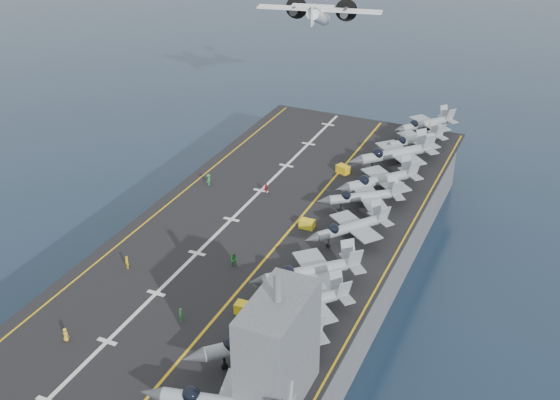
% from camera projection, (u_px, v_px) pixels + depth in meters
% --- Properties ---
extents(ground, '(500.00, 500.00, 0.00)m').
position_uv_depth(ground, '(269.00, 288.00, 105.30)').
color(ground, '#142135').
rests_on(ground, ground).
extents(hull, '(36.00, 90.00, 10.00)m').
position_uv_depth(hull, '(269.00, 260.00, 102.92)').
color(hull, '#56595E').
rests_on(hull, ground).
extents(flight_deck, '(38.00, 92.00, 0.40)m').
position_uv_depth(flight_deck, '(269.00, 229.00, 100.45)').
color(flight_deck, black).
rests_on(flight_deck, hull).
extents(foul_line, '(0.35, 90.00, 0.02)m').
position_uv_depth(foul_line, '(288.00, 232.00, 99.27)').
color(foul_line, gold).
rests_on(foul_line, flight_deck).
extents(landing_centerline, '(0.50, 90.00, 0.02)m').
position_uv_depth(landing_centerline, '(231.00, 219.00, 102.51)').
color(landing_centerline, silver).
rests_on(landing_centerline, flight_deck).
extents(deck_edge_port, '(0.25, 90.00, 0.02)m').
position_uv_depth(deck_edge_port, '(167.00, 205.00, 106.46)').
color(deck_edge_port, gold).
rests_on(deck_edge_port, flight_deck).
extents(deck_edge_stbd, '(0.25, 90.00, 0.02)m').
position_uv_depth(deck_edge_stbd, '(394.00, 257.00, 93.70)').
color(deck_edge_stbd, gold).
rests_on(deck_edge_stbd, flight_deck).
extents(island_superstructure, '(5.00, 10.00, 15.00)m').
position_uv_depth(island_superstructure, '(278.00, 339.00, 67.31)').
color(island_superstructure, '#56595E').
rests_on(island_superstructure, flight_deck).
extents(fighter_jet_1, '(18.27, 18.16, 5.37)m').
position_uv_depth(fighter_jet_1, '(263.00, 340.00, 74.58)').
color(fighter_jet_1, '#9AA0A9').
rests_on(fighter_jet_1, flight_deck).
extents(fighter_jet_2, '(15.43, 15.75, 4.60)m').
position_uv_depth(fighter_jet_2, '(303.00, 303.00, 80.99)').
color(fighter_jet_2, gray).
rests_on(fighter_jet_2, flight_deck).
extents(fighter_jet_3, '(17.22, 16.98, 5.04)m').
position_uv_depth(fighter_jet_3, '(312.00, 270.00, 86.53)').
color(fighter_jet_3, gray).
rests_on(fighter_jet_3, flight_deck).
extents(fighter_jet_4, '(14.94, 15.77, 4.57)m').
position_uv_depth(fighter_jet_4, '(351.00, 226.00, 96.32)').
color(fighter_jet_4, '#9DA5AF').
rests_on(fighter_jet_4, flight_deck).
extents(fighter_jet_5, '(15.66, 14.75, 4.53)m').
position_uv_depth(fighter_jet_5, '(364.00, 196.00, 104.24)').
color(fighter_jet_5, gray).
rests_on(fighter_jet_5, flight_deck).
extents(fighter_jet_6, '(16.67, 17.13, 4.99)m').
position_uv_depth(fighter_jet_6, '(381.00, 179.00, 108.59)').
color(fighter_jet_6, '#9DA5AD').
rests_on(fighter_jet_6, flight_deck).
extents(fighter_jet_7, '(18.41, 18.65, 5.46)m').
position_uv_depth(fighter_jet_7, '(396.00, 153.00, 116.70)').
color(fighter_jet_7, '#8F979F').
rests_on(fighter_jet_7, flight_deck).
extents(fighter_jet_8, '(14.94, 15.65, 4.54)m').
position_uv_depth(fighter_jet_8, '(415.00, 139.00, 122.67)').
color(fighter_jet_8, '#979EA8').
rests_on(fighter_jet_8, flight_deck).
extents(tow_cart_a, '(2.32, 1.60, 1.34)m').
position_uv_depth(tow_cart_a, '(245.00, 308.00, 82.71)').
color(tow_cart_a, yellow).
rests_on(tow_cart_a, flight_deck).
extents(tow_cart_b, '(2.09, 1.36, 1.25)m').
position_uv_depth(tow_cart_b, '(307.00, 224.00, 100.15)').
color(tow_cart_b, yellow).
rests_on(tow_cart_b, flight_deck).
extents(tow_cart_c, '(2.53, 2.15, 1.29)m').
position_uv_depth(tow_cart_c, '(343.00, 169.00, 115.90)').
color(tow_cart_c, '#E5B110').
rests_on(tow_cart_c, flight_deck).
extents(crew_0, '(1.05, 0.72, 1.70)m').
position_uv_depth(crew_0, '(65.00, 335.00, 78.18)').
color(crew_0, gold).
rests_on(crew_0, flight_deck).
extents(crew_1, '(1.25, 1.05, 1.76)m').
position_uv_depth(crew_1, '(127.00, 262.00, 90.96)').
color(crew_1, yellow).
rests_on(crew_1, flight_deck).
extents(crew_3, '(0.86, 1.20, 1.90)m').
position_uv_depth(crew_3, '(209.00, 180.00, 111.84)').
color(crew_3, '#25843B').
rests_on(crew_3, flight_deck).
extents(crew_4, '(0.73, 1.04, 1.67)m').
position_uv_depth(crew_4, '(266.00, 188.00, 109.60)').
color(crew_4, '#B60C1F').
rests_on(crew_4, flight_deck).
extents(crew_6, '(1.26, 1.31, 1.82)m').
position_uv_depth(crew_6, '(181.00, 315.00, 81.18)').
color(crew_6, green).
rests_on(crew_6, flight_deck).
extents(crew_7, '(1.32, 1.03, 1.95)m').
position_uv_depth(crew_7, '(234.00, 260.00, 91.29)').
color(crew_7, '#268C33').
rests_on(crew_7, flight_deck).
extents(transport_plane, '(27.47, 21.44, 5.80)m').
position_uv_depth(transport_plane, '(319.00, 17.00, 137.70)').
color(transport_plane, silver).
extents(fighter_jet_9, '(14.94, 15.65, 4.54)m').
position_uv_depth(fighter_jet_9, '(427.00, 123.00, 129.41)').
color(fighter_jet_9, '#979EA8').
rests_on(fighter_jet_9, flight_deck).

